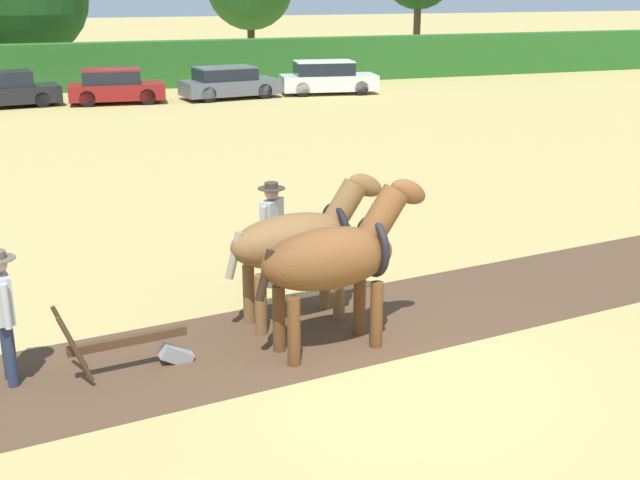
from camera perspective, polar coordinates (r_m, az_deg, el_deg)
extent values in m
plane|color=tan|center=(10.82, 5.52, -9.45)|extent=(240.00, 240.00, 0.00)
cube|color=brown|center=(10.97, -19.13, -10.01)|extent=(25.51, 5.86, 0.01)
cube|color=#286023|center=(40.96, -13.77, 11.95)|extent=(71.21, 1.21, 2.24)
cylinder|color=brown|center=(46.77, -19.68, 12.28)|extent=(0.44, 0.44, 2.51)
cylinder|color=#423323|center=(48.95, -4.91, 13.95)|extent=(0.44, 0.44, 3.43)
cylinder|color=brown|center=(50.82, 6.90, 14.59)|extent=(0.44, 0.44, 4.42)
ellipsoid|color=brown|center=(10.95, 0.59, -1.32)|extent=(2.07, 1.14, 0.85)
cylinder|color=brown|center=(11.75, 2.82, -4.50)|extent=(0.18, 0.18, 0.97)
cylinder|color=brown|center=(11.36, 4.03, -5.33)|extent=(0.18, 0.18, 0.97)
cylinder|color=brown|center=(11.22, -2.93, -5.62)|extent=(0.18, 0.18, 0.97)
cylinder|color=brown|center=(10.81, -1.87, -6.54)|extent=(0.18, 0.18, 0.97)
cylinder|color=brown|center=(11.20, 4.42, 1.70)|extent=(0.84, 0.50, 0.90)
ellipsoid|color=brown|center=(11.34, 6.29, 3.43)|extent=(0.71, 0.34, 0.54)
cube|color=black|center=(11.24, 5.26, 2.70)|extent=(0.43, 0.13, 0.57)
cylinder|color=black|center=(10.61, -3.93, -2.52)|extent=(0.31, 0.16, 0.71)
torus|color=black|center=(11.25, 3.72, -0.48)|extent=(0.22, 0.87, 0.87)
ellipsoid|color=brown|center=(11.93, -1.89, -0.05)|extent=(2.08, 1.11, 0.82)
cylinder|color=brown|center=(12.67, 0.36, -2.90)|extent=(0.18, 0.18, 0.92)
cylinder|color=brown|center=(12.28, 1.36, -3.60)|extent=(0.18, 0.18, 0.92)
cylinder|color=brown|center=(12.18, -5.08, -3.86)|extent=(0.18, 0.18, 0.92)
cylinder|color=brown|center=(11.77, -4.23, -4.62)|extent=(0.18, 0.18, 0.92)
cylinder|color=brown|center=(12.17, 1.71, 2.50)|extent=(0.77, 0.48, 0.81)
ellipsoid|color=brown|center=(12.28, 3.26, 3.91)|extent=(0.71, 0.34, 0.54)
cube|color=gray|center=(12.20, 2.40, 3.38)|extent=(0.39, 0.13, 0.51)
cylinder|color=gray|center=(11.61, -6.12, -1.09)|extent=(0.31, 0.16, 0.71)
torus|color=black|center=(12.21, 1.08, 0.69)|extent=(0.22, 0.85, 0.84)
cube|color=#4C331E|center=(10.94, -13.47, -6.96)|extent=(1.57, 0.30, 0.12)
cube|color=#939399|center=(11.22, -10.20, -8.06)|extent=(0.50, 0.26, 0.39)
cylinder|color=#4C331E|center=(10.96, -17.38, -6.67)|extent=(0.40, 0.11, 0.96)
cylinder|color=#4C331E|center=(10.60, -16.99, -7.49)|extent=(0.40, 0.11, 0.96)
cylinder|color=#28334C|center=(11.22, -21.37, -7.16)|extent=(0.14, 0.14, 0.88)
cylinder|color=#28334C|center=(11.01, -21.16, -7.62)|extent=(0.14, 0.14, 0.88)
cube|color=#B7B7BC|center=(10.83, -21.71, -3.78)|extent=(0.30, 0.54, 0.62)
cylinder|color=#B7B7BC|center=(10.56, -21.41, -4.43)|extent=(0.09, 0.09, 0.59)
cylinder|color=#4C4C4C|center=(13.75, -3.16, -1.32)|extent=(0.14, 0.14, 0.88)
cylinder|color=#4C4C4C|center=(13.55, -3.59, -1.62)|extent=(0.14, 0.14, 0.88)
cube|color=#B7B7BC|center=(13.42, -3.43, 1.58)|extent=(0.50, 0.52, 0.63)
sphere|color=tan|center=(13.31, -3.47, 3.39)|extent=(0.24, 0.24, 0.24)
cylinder|color=#B7B7BC|center=(13.69, -2.87, 1.81)|extent=(0.09, 0.09, 0.59)
cylinder|color=#B7B7BC|center=(13.17, -4.02, 1.15)|extent=(0.09, 0.09, 0.59)
cylinder|color=#42382D|center=(13.29, -3.47, 3.69)|extent=(0.45, 0.45, 0.02)
cylinder|color=#42382D|center=(13.28, -3.48, 3.90)|extent=(0.23, 0.23, 0.10)
cube|color=black|center=(36.30, -21.48, 9.58)|extent=(4.53, 2.31, 0.68)
cylinder|color=black|center=(37.22, -19.51, 9.66)|extent=(0.66, 0.31, 0.63)
cylinder|color=black|center=(35.74, -19.14, 9.40)|extent=(0.66, 0.31, 0.63)
cube|color=maroon|center=(36.06, -14.24, 10.23)|extent=(4.11, 2.11, 0.67)
cube|color=black|center=(35.99, -14.64, 11.16)|extent=(2.51, 1.81, 0.54)
cube|color=maroon|center=(35.96, -14.68, 11.64)|extent=(2.51, 1.81, 0.06)
cylinder|color=black|center=(36.91, -12.31, 10.24)|extent=(0.69, 0.27, 0.68)
cylinder|color=black|center=(35.33, -12.16, 9.92)|extent=(0.69, 0.27, 0.68)
cylinder|color=black|center=(36.88, -16.19, 9.94)|extent=(0.69, 0.27, 0.68)
cylinder|color=black|center=(35.30, -16.21, 9.62)|extent=(0.69, 0.27, 0.68)
cube|color=#565B66|center=(36.71, -6.42, 10.76)|extent=(4.49, 2.43, 0.65)
cube|color=black|center=(36.57, -6.77, 11.65)|extent=(2.78, 2.00, 0.52)
cube|color=#565B66|center=(36.54, -6.79, 12.10)|extent=(2.78, 2.00, 0.06)
cylinder|color=black|center=(37.97, -4.98, 10.77)|extent=(0.70, 0.32, 0.68)
cylinder|color=black|center=(36.51, -3.98, 10.51)|extent=(0.70, 0.32, 0.68)
cylinder|color=black|center=(37.03, -8.82, 10.45)|extent=(0.70, 0.32, 0.68)
cylinder|color=black|center=(35.53, -7.94, 10.19)|extent=(0.70, 0.32, 0.68)
cube|color=silver|center=(38.04, 0.62, 11.14)|extent=(4.64, 2.39, 0.70)
cube|color=black|center=(37.93, 0.28, 12.10)|extent=(2.86, 1.96, 0.58)
cube|color=silver|center=(37.90, 0.29, 12.59)|extent=(2.86, 1.96, 0.06)
cylinder|color=black|center=(39.11, 2.39, 11.01)|extent=(0.68, 0.31, 0.66)
cylinder|color=black|center=(37.62, 2.95, 10.73)|extent=(0.68, 0.31, 0.66)
cylinder|color=black|center=(38.57, -1.66, 10.93)|extent=(0.68, 0.31, 0.66)
cylinder|color=black|center=(37.05, -1.26, 10.65)|extent=(0.68, 0.31, 0.66)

